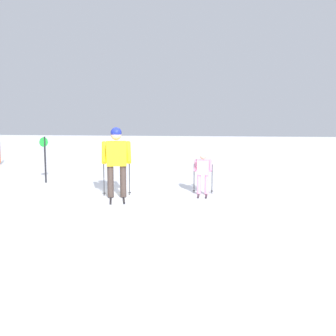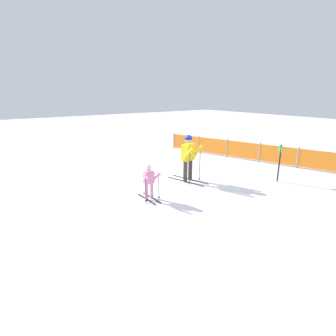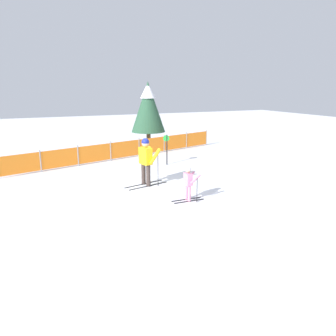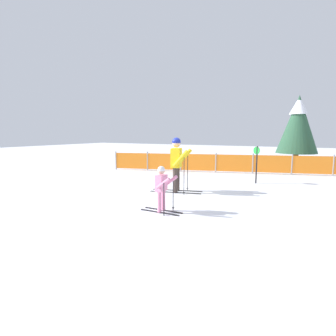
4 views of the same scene
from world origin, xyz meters
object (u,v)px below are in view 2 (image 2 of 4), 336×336
object	(u,v)px
skier_adult	(189,154)
skier_child	(149,179)
safety_fence	(278,155)
trail_marker	(280,159)

from	to	relation	value
skier_adult	skier_child	size ratio (longest dim) A/B	1.57
safety_fence	trail_marker	distance (m)	2.50
skier_adult	safety_fence	xyz separation A→B (m)	(0.61, 4.73, -0.56)
safety_fence	trail_marker	size ratio (longest dim) A/B	8.17
skier_adult	trail_marker	world-z (taller)	skier_adult
safety_fence	trail_marker	bearing A→B (deg)	-57.12
skier_adult	skier_child	xyz separation A→B (m)	(0.63, -2.07, -0.38)
skier_adult	safety_fence	world-z (taller)	skier_adult
safety_fence	trail_marker	xyz separation A→B (m)	(1.34, -2.08, 0.39)
skier_adult	trail_marker	distance (m)	3.30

